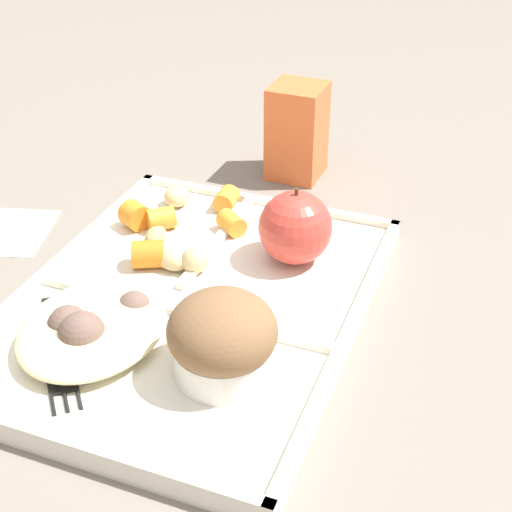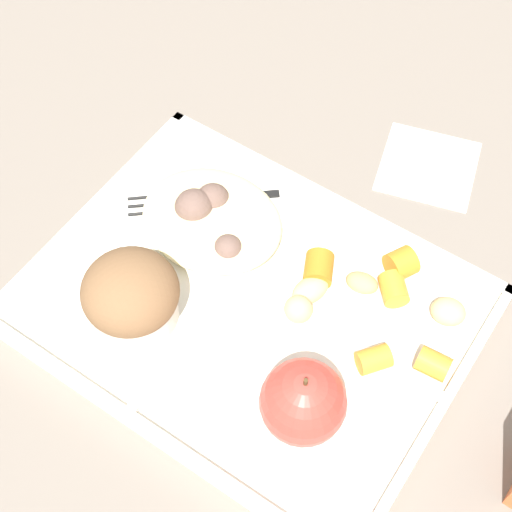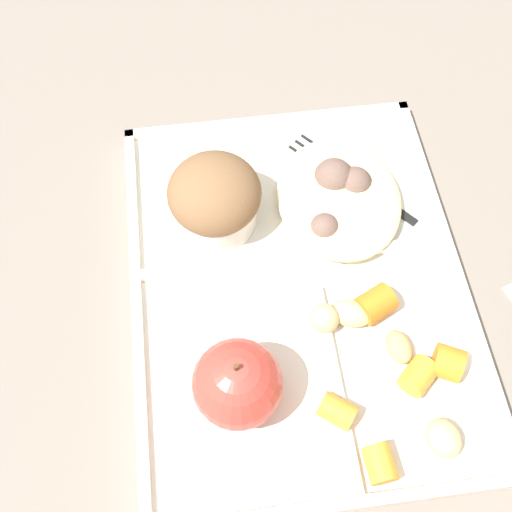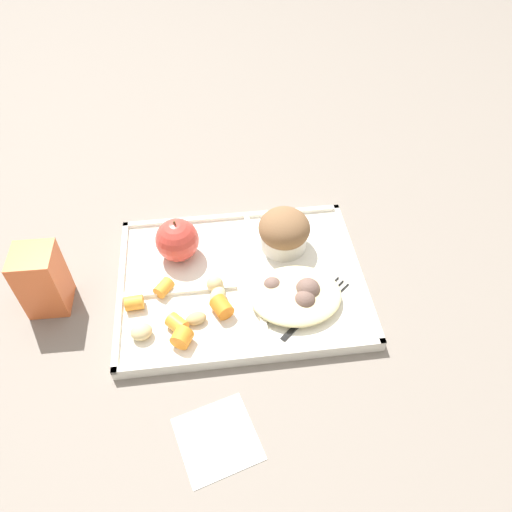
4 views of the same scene
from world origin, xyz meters
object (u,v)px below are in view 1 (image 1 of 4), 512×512
bran_muffin (222,339)px  milk_carton (296,131)px  lunch_tray (192,305)px  green_apple (295,228)px  plastic_fork (58,360)px

bran_muffin → milk_carton: (-0.37, -0.07, 0.01)m
lunch_tray → green_apple: (-0.10, 0.06, 0.04)m
green_apple → bran_muffin: 0.17m
plastic_fork → milk_carton: (-0.41, 0.06, 0.04)m
bran_muffin → milk_carton: milk_carton is taller
lunch_tray → plastic_fork: size_ratio=3.12×
lunch_tray → milk_carton: (-0.29, -0.00, 0.05)m
bran_muffin → green_apple: bearing=180.0°
lunch_tray → milk_carton: milk_carton is taller
green_apple → bran_muffin: bearing=0.0°
green_apple → plastic_fork: bearing=-31.6°
lunch_tray → plastic_fork: bearing=-29.4°
green_apple → milk_carton: bearing=-161.8°
bran_muffin → plastic_fork: 0.14m
bran_muffin → plastic_fork: (0.03, -0.13, -0.03)m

